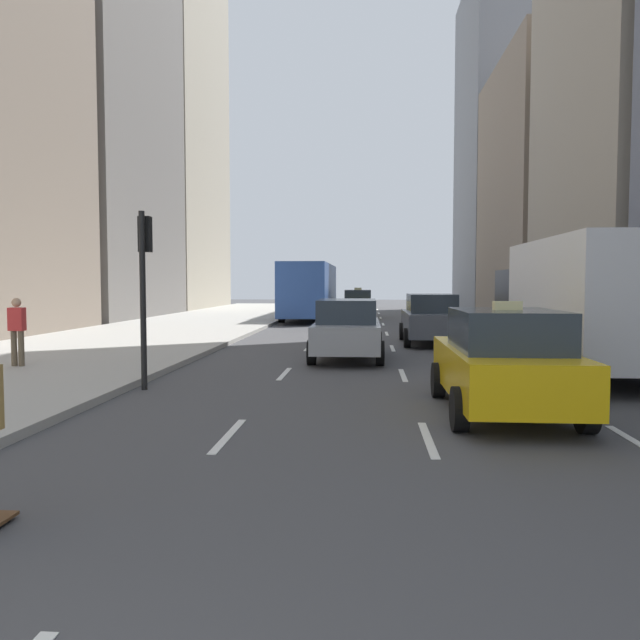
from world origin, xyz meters
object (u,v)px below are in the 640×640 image
at_px(taxi_lead, 504,361).
at_px(traffic_light_pole, 144,271).
at_px(taxi_second, 358,304).
at_px(pedestrian_far_walking, 17,328).
at_px(sedan_black_near, 347,329).
at_px(box_truck, 576,302).
at_px(city_bus, 310,289).
at_px(sedan_silver_behind, 430,319).

height_order(taxi_lead, traffic_light_pole, traffic_light_pole).
xyz_separation_m(taxi_second, pedestrian_far_walking, (-7.89, -24.38, 0.19)).
relative_size(taxi_second, traffic_light_pole, 1.22).
bearing_deg(traffic_light_pole, taxi_second, 81.52).
relative_size(sedan_black_near, box_truck, 0.57).
bearing_deg(taxi_lead, traffic_light_pole, 164.00).
relative_size(taxi_lead, city_bus, 0.38).
bearing_deg(pedestrian_far_walking, city_bus, 77.21).
xyz_separation_m(city_bus, box_truck, (8.41, -21.32, -0.08)).
xyz_separation_m(taxi_lead, traffic_light_pole, (-6.75, 1.94, 1.53)).
xyz_separation_m(city_bus, traffic_light_pole, (-1.14, -24.45, 0.62)).
xyz_separation_m(sedan_black_near, traffic_light_pole, (-3.95, -5.35, 1.54)).
bearing_deg(taxi_lead, city_bus, 102.01).
relative_size(sedan_silver_behind, city_bus, 0.40).
bearing_deg(box_truck, sedan_silver_behind, 112.44).
relative_size(city_bus, traffic_light_pole, 3.23).
distance_m(sedan_silver_behind, traffic_light_pole, 12.09).
bearing_deg(taxi_second, sedan_black_near, -90.00).
distance_m(taxi_lead, box_truck, 5.85).
xyz_separation_m(sedan_black_near, city_bus, (-2.81, 19.10, 0.92)).
bearing_deg(taxi_second, traffic_light_pole, -98.48).
xyz_separation_m(taxi_second, sedan_silver_behind, (2.80, -16.57, 0.02)).
relative_size(city_bus, pedestrian_far_walking, 7.04).
distance_m(sedan_black_near, sedan_silver_behind, 5.35).
bearing_deg(box_truck, taxi_lead, -118.92).
relative_size(taxi_lead, taxi_second, 1.00).
distance_m(taxi_second, pedestrian_far_walking, 25.63).
bearing_deg(traffic_light_pole, sedan_black_near, 53.58).
height_order(box_truck, traffic_light_pole, traffic_light_pole).
bearing_deg(sedan_silver_behind, pedestrian_far_walking, -143.82).
distance_m(sedan_silver_behind, pedestrian_far_walking, 13.24).
height_order(city_bus, traffic_light_pole, traffic_light_pole).
bearing_deg(pedestrian_far_walking, taxi_lead, -20.67).
bearing_deg(taxi_lead, taxi_second, 95.63).
distance_m(taxi_lead, taxi_second, 28.55).
bearing_deg(sedan_black_near, city_bus, 98.38).
bearing_deg(city_bus, traffic_light_pole, -92.66).
bearing_deg(pedestrian_far_walking, box_truck, 4.39).
bearing_deg(taxi_lead, sedan_black_near, 111.02).
bearing_deg(box_truck, pedestrian_far_walking, -175.61).
bearing_deg(sedan_silver_behind, taxi_second, 99.59).
distance_m(taxi_second, sedan_black_near, 21.13).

